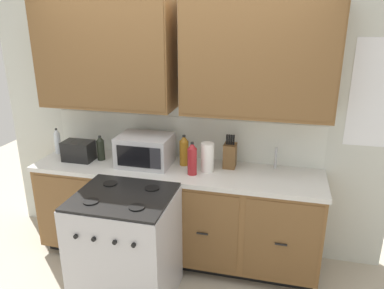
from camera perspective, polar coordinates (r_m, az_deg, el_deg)
name	(u,v)px	position (r m, az deg, el deg)	size (l,w,h in m)	color
ground_plane	(167,274)	(3.59, -3.81, -19.33)	(8.00, 8.00, 0.00)	#B2A893
wall_unit	(181,83)	(3.34, -1.77, 9.40)	(3.81, 0.40, 2.54)	silver
counter_run	(176,212)	(3.56, -2.46, -10.40)	(2.64, 0.64, 0.93)	black
stove_range	(126,247)	(3.14, -10.11, -15.36)	(0.76, 0.68, 0.95)	#B7B7BC
microwave	(145,150)	(3.42, -7.26, -0.87)	(0.48, 0.37, 0.28)	#B7B7BC
toaster	(78,151)	(3.67, -17.10, -0.94)	(0.28, 0.18, 0.19)	black
knife_block	(230,155)	(3.36, 5.86, -1.63)	(0.11, 0.14, 0.31)	brown
sink_faucet	(276,158)	(3.40, 12.78, -2.05)	(0.02, 0.02, 0.20)	#B2B5BA
paper_towel_roll	(207,157)	(3.26, 2.39, -1.97)	(0.12, 0.12, 0.26)	white
bottle_amber	(184,151)	(3.39, -1.24, -0.94)	(0.08, 0.08, 0.29)	#9E6619
bottle_dark	(101,148)	(3.62, -13.91, -0.54)	(0.07, 0.07, 0.24)	black
bottle_red	(192,159)	(3.18, 0.03, -2.22)	(0.08, 0.08, 0.29)	maroon
bottle_clear	(57,141)	(3.93, -20.03, 0.50)	(0.06, 0.06, 0.26)	silver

